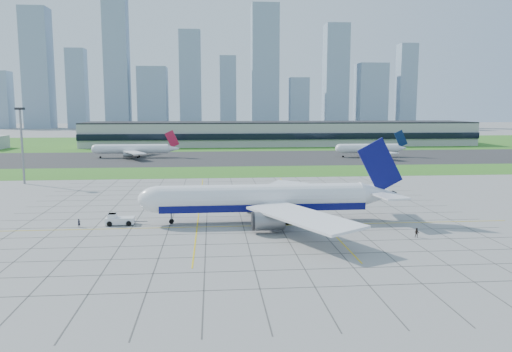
% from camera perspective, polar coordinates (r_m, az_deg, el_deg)
% --- Properties ---
extents(ground, '(1400.00, 1400.00, 0.00)m').
position_cam_1_polar(ground, '(111.25, -1.54, -5.51)').
color(ground, gray).
rests_on(ground, ground).
extents(grass_median, '(700.00, 35.00, 0.04)m').
position_cam_1_polar(grass_median, '(199.79, -3.13, 0.48)').
color(grass_median, '#387220').
rests_on(grass_median, ground).
extents(asphalt_taxiway, '(700.00, 75.00, 0.04)m').
position_cam_1_polar(asphalt_taxiway, '(254.40, -3.56, 2.08)').
color(asphalt_taxiway, '#383838').
rests_on(asphalt_taxiway, ground).
extents(grass_far, '(700.00, 145.00, 0.04)m').
position_cam_1_polar(grass_far, '(363.98, -4.02, 3.83)').
color(grass_far, '#387220').
rests_on(grass_far, ground).
extents(apron_markings, '(120.00, 130.00, 0.03)m').
position_cam_1_polar(apron_markings, '(122.06, -1.66, -4.29)').
color(apron_markings, '#474744').
rests_on(apron_markings, ground).
extents(terminal, '(260.00, 43.00, 15.80)m').
position_cam_1_polar(terminal, '(341.55, 2.79, 4.90)').
color(terminal, '#B7B7B2').
rests_on(terminal, ground).
extents(light_mast, '(2.50, 2.50, 25.60)m').
position_cam_1_polar(light_mast, '(184.51, -25.23, 4.17)').
color(light_mast, gray).
rests_on(light_mast, ground).
extents(city_skyline, '(523.00, 32.40, 160.00)m').
position_cam_1_polar(city_skyline, '(628.89, -5.35, 10.91)').
color(city_skyline, '#879DB1').
rests_on(city_skyline, ground).
extents(airliner, '(60.14, 60.97, 18.94)m').
position_cam_1_polar(airliner, '(112.41, 0.99, -2.67)').
color(airliner, white).
rests_on(airliner, ground).
extents(pushback_tug, '(9.05, 3.24, 2.51)m').
position_cam_1_polar(pushback_tug, '(114.45, -15.43, -4.84)').
color(pushback_tug, white).
rests_on(pushback_tug, ground).
extents(crew_near, '(0.76, 0.81, 1.86)m').
position_cam_1_polar(crew_near, '(114.67, -19.57, -5.09)').
color(crew_near, black).
rests_on(crew_near, ground).
extents(crew_far, '(1.19, 1.15, 1.93)m').
position_cam_1_polar(crew_far, '(104.75, 17.90, -6.20)').
color(crew_far, black).
rests_on(crew_far, ground).
extents(distant_jet_1, '(41.96, 42.66, 14.08)m').
position_cam_1_polar(distant_jet_1, '(262.37, -13.82, 3.02)').
color(distant_jet_1, white).
rests_on(distant_jet_1, ground).
extents(distant_jet_2, '(35.80, 42.66, 14.08)m').
position_cam_1_polar(distant_jet_2, '(264.71, 12.87, 3.09)').
color(distant_jet_2, white).
rests_on(distant_jet_2, ground).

